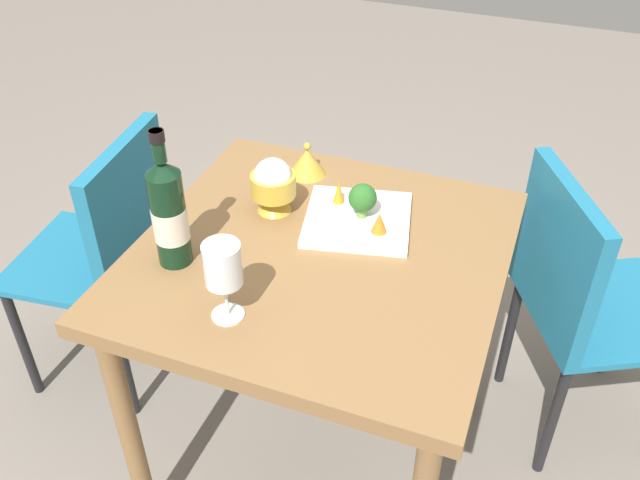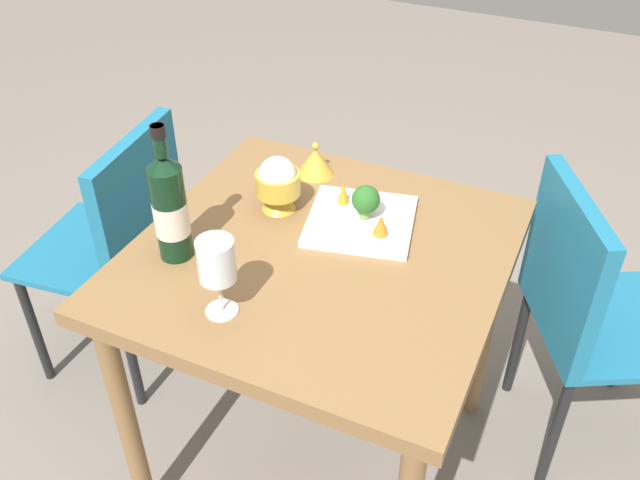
{
  "view_description": "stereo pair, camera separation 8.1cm",
  "coord_description": "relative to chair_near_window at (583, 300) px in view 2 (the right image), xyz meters",
  "views": [
    {
      "loc": [
        -0.44,
        1.16,
        1.72
      ],
      "look_at": [
        0.0,
        0.0,
        0.79
      ],
      "focal_mm": 38.64,
      "sensor_mm": 36.0,
      "label": 1
    },
    {
      "loc": [
        -0.52,
        1.13,
        1.72
      ],
      "look_at": [
        0.0,
        0.0,
        0.79
      ],
      "focal_mm": 38.64,
      "sensor_mm": 36.0,
      "label": 2
    }
  ],
  "objects": [
    {
      "name": "ground_plane",
      "position": [
        0.58,
        0.36,
        -0.53
      ],
      "size": [
        8.0,
        8.0,
        0.0
      ],
      "primitive_type": "plane",
      "color": "gray"
    },
    {
      "name": "dining_table",
      "position": [
        0.58,
        0.36,
        0.13
      ],
      "size": [
        0.83,
        0.83,
        0.76
      ],
      "color": "olive",
      "rests_on": "ground_plane"
    },
    {
      "name": "chair_near_window",
      "position": [
        0.0,
        0.0,
        0.0
      ],
      "size": [
        0.54,
        0.54,
        0.85
      ],
      "rotation": [
        0.0,
        0.0,
        2.06
      ],
      "color": "teal",
      "rests_on": "ground_plane"
    },
    {
      "name": "chair_by_wall",
      "position": [
        1.27,
        0.26,
        0.0
      ],
      "size": [
        0.44,
        0.44,
        0.85
      ],
      "rotation": [
        0.0,
        0.0,
        4.83
      ],
      "color": "teal",
      "rests_on": "ground_plane"
    },
    {
      "name": "wine_bottle",
      "position": [
        0.87,
        0.51,
        0.36
      ],
      "size": [
        0.08,
        0.08,
        0.33
      ],
      "color": "black",
      "rests_on": "dining_table"
    },
    {
      "name": "wine_glass",
      "position": [
        0.68,
        0.63,
        0.36
      ],
      "size": [
        0.08,
        0.08,
        0.18
      ],
      "color": "white",
      "rests_on": "dining_table"
    },
    {
      "name": "rice_bowl",
      "position": [
        0.75,
        0.25,
        0.3
      ],
      "size": [
        0.11,
        0.11,
        0.14
      ],
      "color": "gold",
      "rests_on": "dining_table"
    },
    {
      "name": "rice_bowl_lid",
      "position": [
        0.74,
        0.06,
        0.27
      ],
      "size": [
        0.1,
        0.1,
        0.09
      ],
      "color": "gold",
      "rests_on": "dining_table"
    },
    {
      "name": "serving_plate",
      "position": [
        0.54,
        0.22,
        0.24
      ],
      "size": [
        0.3,
        0.3,
        0.02
      ],
      "rotation": [
        0.0,
        0.0,
        0.22
      ],
      "color": "white",
      "rests_on": "dining_table"
    },
    {
      "name": "broccoli_floret",
      "position": [
        0.53,
        0.22,
        0.3
      ],
      "size": [
        0.07,
        0.07,
        0.09
      ],
      "color": "#729E4C",
      "rests_on": "serving_plate"
    },
    {
      "name": "carrot_garnish_left",
      "position": [
        0.47,
        0.26,
        0.27
      ],
      "size": [
        0.04,
        0.04,
        0.05
      ],
      "color": "orange",
      "rests_on": "serving_plate"
    },
    {
      "name": "carrot_garnish_right",
      "position": [
        0.6,
        0.18,
        0.28
      ],
      "size": [
        0.03,
        0.03,
        0.06
      ],
      "color": "orange",
      "rests_on": "serving_plate"
    }
  ]
}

